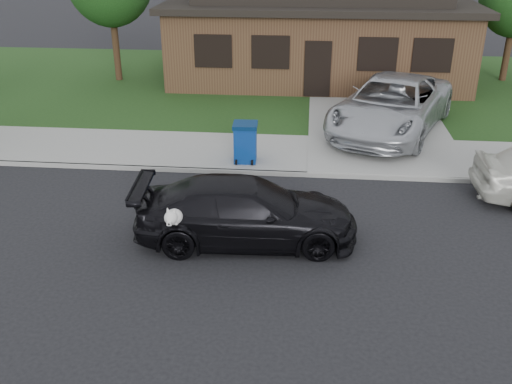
# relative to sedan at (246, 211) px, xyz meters

# --- Properties ---
(ground) EXTENTS (120.00, 120.00, 0.00)m
(ground) POSITION_rel_sedan_xyz_m (-2.48, 0.07, -0.68)
(ground) COLOR black
(ground) RESTS_ON ground
(sidewalk) EXTENTS (60.00, 3.00, 0.12)m
(sidewalk) POSITION_rel_sedan_xyz_m (-2.48, 5.07, -0.62)
(sidewalk) COLOR gray
(sidewalk) RESTS_ON ground
(curb) EXTENTS (60.00, 0.12, 0.12)m
(curb) POSITION_rel_sedan_xyz_m (-2.48, 3.57, -0.62)
(curb) COLOR gray
(curb) RESTS_ON ground
(lawn) EXTENTS (60.00, 13.00, 0.13)m
(lawn) POSITION_rel_sedan_xyz_m (-2.48, 13.07, -0.62)
(lawn) COLOR #193814
(lawn) RESTS_ON ground
(driveway) EXTENTS (4.50, 13.00, 0.14)m
(driveway) POSITION_rel_sedan_xyz_m (3.52, 10.07, -0.61)
(driveway) COLOR gray
(driveway) RESTS_ON ground
(sedan) EXTENTS (4.83, 2.45, 1.36)m
(sedan) POSITION_rel_sedan_xyz_m (0.00, 0.00, 0.00)
(sedan) COLOR black
(sedan) RESTS_ON ground
(minivan) EXTENTS (4.96, 6.77, 1.71)m
(minivan) POSITION_rel_sedan_xyz_m (3.86, 7.22, 0.31)
(minivan) COLOR #B5B8BD
(minivan) RESTS_ON driveway
(recycling_bin) EXTENTS (0.69, 0.73, 1.11)m
(recycling_bin) POSITION_rel_sedan_xyz_m (-0.49, 4.25, -0.00)
(recycling_bin) COLOR navy
(recycling_bin) RESTS_ON sidewalk
(house) EXTENTS (12.60, 8.60, 4.65)m
(house) POSITION_rel_sedan_xyz_m (1.52, 15.06, 1.45)
(house) COLOR #422B1C
(house) RESTS_ON ground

